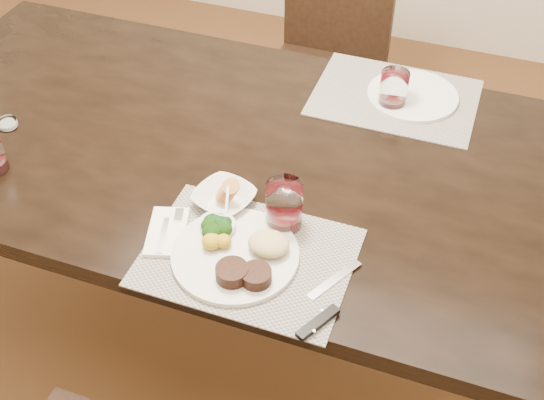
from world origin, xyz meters
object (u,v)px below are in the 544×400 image
(chair_far, at_px, (329,52))
(wine_glass_near, at_px, (284,207))
(dinner_plate, at_px, (240,254))
(far_plate, at_px, (413,95))
(cracker_bowl, at_px, (224,197))
(steak_knife, at_px, (322,312))

(chair_far, distance_m, wine_glass_near, 1.22)
(dinner_plate, xyz_separation_m, far_plate, (0.23, 0.74, -0.01))
(chair_far, bearing_deg, cracker_bowl, -86.95)
(dinner_plate, distance_m, steak_knife, 0.23)
(wine_glass_near, xyz_separation_m, far_plate, (0.18, 0.60, -0.05))
(far_plate, bearing_deg, dinner_plate, -107.57)
(cracker_bowl, bearing_deg, far_plate, 60.19)
(cracker_bowl, xyz_separation_m, far_plate, (0.34, 0.59, -0.01))
(chair_far, relative_size, far_plate, 3.48)
(cracker_bowl, height_order, far_plate, cracker_bowl)
(chair_far, height_order, wine_glass_near, chair_far)
(cracker_bowl, bearing_deg, dinner_plate, -56.34)
(chair_far, relative_size, steak_knife, 3.64)
(steak_knife, height_order, wine_glass_near, wine_glass_near)
(dinner_plate, xyz_separation_m, steak_knife, (0.21, -0.08, -0.01))
(steak_knife, xyz_separation_m, wine_glass_near, (-0.16, 0.22, 0.05))
(steak_knife, height_order, far_plate, steak_knife)
(steak_knife, relative_size, far_plate, 0.96)
(dinner_plate, bearing_deg, cracker_bowl, 119.56)
(dinner_plate, xyz_separation_m, cracker_bowl, (-0.10, 0.15, 0.00))
(far_plate, bearing_deg, steak_knife, -91.56)
(dinner_plate, relative_size, far_plate, 1.10)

